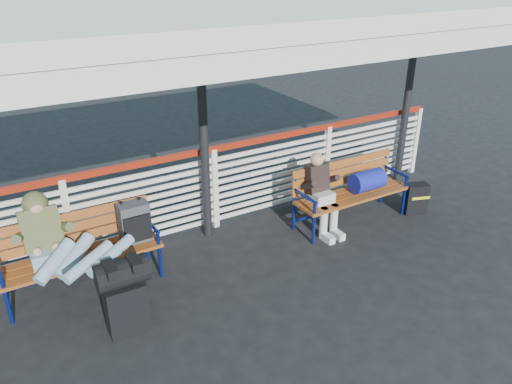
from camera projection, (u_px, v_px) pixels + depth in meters
ground at (121, 357)px, 4.91m from camera, size 60.00×60.00×0.00m
fence at (68, 220)px, 6.11m from camera, size 12.08×0.08×1.24m
canopy at (50, 25)px, 4.29m from camera, size 12.60×3.60×3.16m
luggage_stack at (125, 293)px, 5.08m from camera, size 0.53×0.30×0.87m
bench_left at (99, 237)px, 5.83m from camera, size 1.80×0.56×0.96m
bench_right at (356, 184)px, 7.27m from camera, size 1.80×0.56×0.92m
traveler_man at (71, 251)px, 5.35m from camera, size 0.94×1.64×0.77m
companion_person at (321, 193)px, 6.95m from camera, size 0.32×0.66×1.15m
suitcase_side at (416, 198)px, 7.61m from camera, size 0.39×0.31×0.47m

